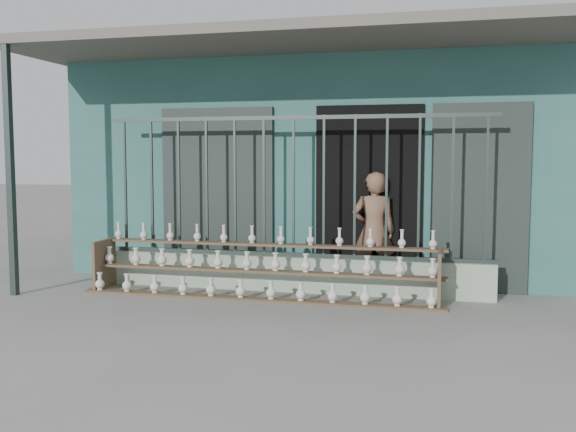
# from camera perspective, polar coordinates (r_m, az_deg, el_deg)

# --- Properties ---
(ground) EXTENTS (60.00, 60.00, 0.00)m
(ground) POSITION_cam_1_polar(r_m,az_deg,el_deg) (7.10, -1.94, -8.78)
(ground) COLOR slate
(workshop_building) EXTENTS (7.40, 6.60, 3.21)m
(workshop_building) POSITION_cam_1_polar(r_m,az_deg,el_deg) (11.02, 4.02, 4.69)
(workshop_building) COLOR #2C5D58
(workshop_building) RESTS_ON ground
(parapet_wall) EXTENTS (5.00, 0.20, 0.45)m
(parapet_wall) POSITION_cam_1_polar(r_m,az_deg,el_deg) (8.29, 0.49, -5.16)
(parapet_wall) COLOR #97B097
(parapet_wall) RESTS_ON ground
(security_fence) EXTENTS (5.00, 0.04, 1.80)m
(security_fence) POSITION_cam_1_polar(r_m,az_deg,el_deg) (8.16, 0.50, 2.63)
(security_fence) COLOR #283330
(security_fence) RESTS_ON parapet_wall
(shelf_rack) EXTENTS (4.50, 0.68, 0.85)m
(shelf_rack) POSITION_cam_1_polar(r_m,az_deg,el_deg) (7.95, -2.44, -4.62)
(shelf_rack) COLOR brown
(shelf_rack) RESTS_ON ground
(elderly_woman) EXTENTS (0.63, 0.48, 1.54)m
(elderly_woman) POSITION_cam_1_polar(r_m,az_deg,el_deg) (8.38, 7.63, -1.34)
(elderly_woman) COLOR brown
(elderly_woman) RESTS_ON ground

